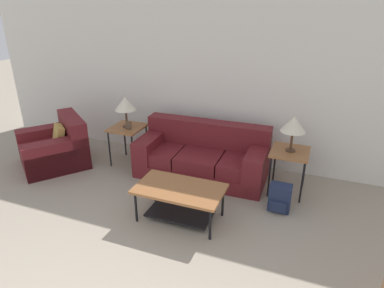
{
  "coord_description": "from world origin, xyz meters",
  "views": [
    {
      "loc": [
        1.53,
        -1.0,
        2.64
      ],
      "look_at": [
        -0.01,
        2.96,
        0.8
      ],
      "focal_mm": 32.0,
      "sensor_mm": 36.0,
      "label": 1
    }
  ],
  "objects": [
    {
      "name": "side_table_right",
      "position": [
        1.24,
        3.55,
        0.59
      ],
      "size": [
        0.52,
        0.56,
        0.65
      ],
      "color": "#935B33",
      "rests_on": "ground_plane"
    },
    {
      "name": "table_lamp_right",
      "position": [
        1.24,
        3.55,
        1.05
      ],
      "size": [
        0.34,
        0.34,
        0.51
      ],
      "color": "#472D1E",
      "rests_on": "side_table_right"
    },
    {
      "name": "backpack",
      "position": [
        1.21,
        3.03,
        0.18
      ],
      "size": [
        0.28,
        0.27,
        0.37
      ],
      "color": "#1E2847",
      "rests_on": "ground_plane"
    },
    {
      "name": "table_lamp_left",
      "position": [
        -1.39,
        3.55,
        1.05
      ],
      "size": [
        0.34,
        0.34,
        0.51
      ],
      "color": "#472D1E",
      "rests_on": "side_table_left"
    },
    {
      "name": "armchair",
      "position": [
        -2.52,
        3.06,
        0.29
      ],
      "size": [
        1.41,
        1.4,
        0.8
      ],
      "color": "maroon",
      "rests_on": "ground_plane"
    },
    {
      "name": "couch",
      "position": [
        -0.08,
        3.6,
        0.3
      ],
      "size": [
        2.02,
        0.92,
        0.82
      ],
      "color": "maroon",
      "rests_on": "ground_plane"
    },
    {
      "name": "side_table_left",
      "position": [
        -1.39,
        3.55,
        0.59
      ],
      "size": [
        0.52,
        0.56,
        0.65
      ],
      "color": "#935B33",
      "rests_on": "ground_plane"
    },
    {
      "name": "coffee_table",
      "position": [
        0.05,
        2.37,
        0.34
      ],
      "size": [
        1.1,
        0.63,
        0.46
      ],
      "color": "#935B33",
      "rests_on": "ground_plane"
    },
    {
      "name": "wall_back",
      "position": [
        0.0,
        4.24,
        1.3
      ],
      "size": [
        8.92,
        0.06,
        2.6
      ],
      "color": "silver",
      "rests_on": "ground_plane"
    },
    {
      "name": "picture_frame",
      "position": [
        -1.31,
        3.47,
        0.72
      ],
      "size": [
        0.1,
        0.04,
        0.13
      ],
      "color": "#4C3828",
      "rests_on": "side_table_left"
    }
  ]
}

